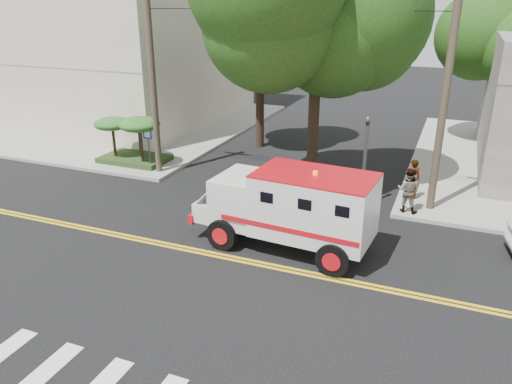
% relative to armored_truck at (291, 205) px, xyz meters
% --- Properties ---
extents(ground, '(100.00, 100.00, 0.00)m').
position_rel_armored_truck_xyz_m(ground, '(-2.31, -1.37, -1.51)').
color(ground, black).
rests_on(ground, ground).
extents(sidewalk_nw, '(17.00, 17.00, 0.15)m').
position_rel_armored_truck_xyz_m(sidewalk_nw, '(-15.81, 12.13, -1.44)').
color(sidewalk_nw, gray).
rests_on(sidewalk_nw, ground).
extents(building_left, '(16.00, 14.00, 10.00)m').
position_rel_armored_truck_xyz_m(building_left, '(-17.81, 13.63, 3.64)').
color(building_left, '#B9B097').
rests_on(building_left, sidewalk_nw).
extents(utility_pole_left, '(0.28, 0.28, 9.00)m').
position_rel_armored_truck_xyz_m(utility_pole_left, '(-7.91, 4.63, 2.99)').
color(utility_pole_left, '#382D23').
rests_on(utility_pole_left, ground).
extents(utility_pole_right, '(0.28, 0.28, 9.00)m').
position_rel_armored_truck_xyz_m(utility_pole_right, '(3.99, 4.83, 2.99)').
color(utility_pole_right, '#382D23').
rests_on(utility_pole_right, ground).
extents(tree_main, '(6.08, 5.70, 9.85)m').
position_rel_armored_truck_xyz_m(tree_main, '(-0.37, 4.84, 5.69)').
color(tree_main, black).
rests_on(tree_main, ground).
extents(tree_left, '(4.48, 4.20, 7.70)m').
position_rel_armored_truck_xyz_m(tree_left, '(-4.99, 10.42, 4.22)').
color(tree_left, black).
rests_on(tree_left, ground).
extents(traffic_signal, '(0.15, 0.18, 3.60)m').
position_rel_armored_truck_xyz_m(traffic_signal, '(1.49, 4.23, 0.71)').
color(traffic_signal, '#3F3F42').
rests_on(traffic_signal, ground).
extents(accessibility_sign, '(0.45, 0.10, 2.02)m').
position_rel_armored_truck_xyz_m(accessibility_sign, '(-8.51, 4.80, -0.15)').
color(accessibility_sign, '#3F3F42').
rests_on(accessibility_sign, ground).
extents(palm_planter, '(3.52, 2.63, 2.36)m').
position_rel_armored_truck_xyz_m(palm_planter, '(-9.75, 5.26, 0.13)').
color(palm_planter, '#1E3314').
rests_on(palm_planter, sidewalk_nw).
extents(armored_truck, '(5.98, 2.72, 2.66)m').
position_rel_armored_truck_xyz_m(armored_truck, '(0.00, 0.00, 0.00)').
color(armored_truck, silver).
rests_on(armored_truck, ground).
extents(pedestrian_a, '(0.68, 0.55, 1.63)m').
position_rel_armored_truck_xyz_m(pedestrian_a, '(3.19, 5.51, -0.55)').
color(pedestrian_a, gray).
rests_on(pedestrian_a, sidewalk_ne).
extents(pedestrian_b, '(0.90, 0.74, 1.70)m').
position_rel_armored_truck_xyz_m(pedestrian_b, '(3.19, 4.13, -0.52)').
color(pedestrian_b, gray).
rests_on(pedestrian_b, sidewalk_ne).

